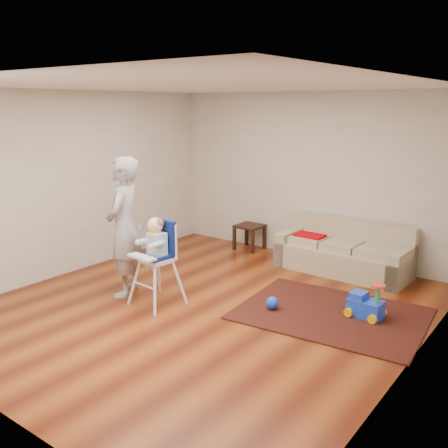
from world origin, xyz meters
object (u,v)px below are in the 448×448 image
Objects in this scene: adult at (124,227)px; sofa at (343,248)px; side_table at (249,237)px; high_chair at (156,263)px; ride_on_toy at (366,299)px; toy_ball at (272,303)px.

sofa is at bearing 114.84° from adult.
adult reaches higher than side_table.
high_chair is at bearing -116.33° from sofa.
ride_on_toy is at bearing 33.21° from high_chair.
high_chair reaches higher than sofa.
toy_ball is at bearing 34.52° from high_chair.
adult reaches higher than sofa.
sofa is 3.28m from adult.
high_chair is 0.69m from adult.
ride_on_toy is 2.72× the size of toy_ball.
side_table is at bearing 149.25° from adult.
sofa is 2.94m from high_chair.
adult is at bearing -159.91° from toy_ball.
adult is (-0.58, 0.01, 0.37)m from high_chair.
sofa is 1.84m from side_table.
adult is at bearing -175.34° from high_chair.
sofa is at bearing -5.79° from side_table.
adult reaches higher than toy_ball.
sofa reaches higher than toy_ball.
high_chair reaches higher than ride_on_toy.
side_table reaches higher than toy_ball.
ride_on_toy is at bearing -55.28° from sofa.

